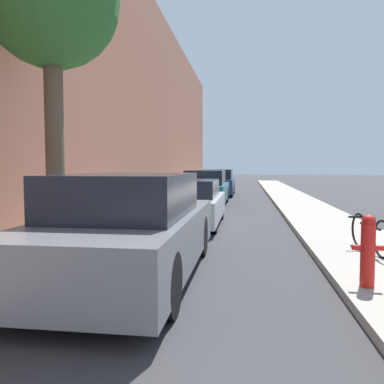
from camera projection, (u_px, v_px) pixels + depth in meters
ground_plane at (227, 207)px, 15.12m from camera, size 120.00×120.00×0.00m
sidewalk_left at (154, 205)px, 15.52m from camera, size 2.00×52.00×0.12m
sidewalk_right at (304, 207)px, 14.71m from camera, size 2.00×52.00×0.12m
building_facade_left at (120, 81)px, 15.38m from camera, size 0.70×52.00×9.95m
parked_car_grey at (131, 228)px, 5.55m from camera, size 1.83×4.67×1.49m
parked_car_silver at (185, 203)px, 10.52m from camera, size 1.92×4.03×1.23m
parked_car_teal at (206, 189)px, 15.94m from camera, size 1.69×4.40×1.43m
parked_car_navy at (219, 183)px, 21.53m from camera, size 1.70×4.42×1.42m
street_tree_near at (52, 4)px, 6.93m from camera, size 2.42×2.42×5.65m
fire_hydrant at (368, 250)px, 4.74m from camera, size 0.37×0.17×0.89m
bicycle at (370, 234)px, 6.65m from camera, size 0.44×1.53×0.63m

